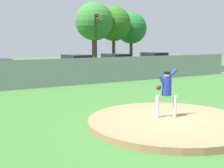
# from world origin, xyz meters

# --- Properties ---
(ground_plane) EXTENTS (80.00, 80.00, 0.00)m
(ground_plane) POSITION_xyz_m (0.00, 6.00, 0.00)
(ground_plane) COLOR #386B2D
(asphalt_strip) EXTENTS (44.00, 7.00, 0.01)m
(asphalt_strip) POSITION_xyz_m (0.00, 14.50, 0.00)
(asphalt_strip) COLOR #2B2B2D
(asphalt_strip) RESTS_ON ground_plane
(pitchers_mound) EXTENTS (5.39, 5.39, 0.21)m
(pitchers_mound) POSITION_xyz_m (0.00, 0.00, 0.10)
(pitchers_mound) COLOR #99704C
(pitchers_mound) RESTS_ON ground_plane
(pitcher_youth) EXTENTS (0.79, 0.39, 1.66)m
(pitcher_youth) POSITION_xyz_m (0.07, 0.25, 1.17)
(pitcher_youth) COLOR silver
(pitcher_youth) RESTS_ON pitchers_mound
(baseball) EXTENTS (0.07, 0.07, 0.07)m
(baseball) POSITION_xyz_m (0.44, -1.05, 0.24)
(baseball) COLOR white
(baseball) RESTS_ON pitchers_mound
(chainlink_fence) EXTENTS (29.14, 0.07, 1.84)m
(chainlink_fence) POSITION_xyz_m (0.00, 10.00, 0.87)
(chainlink_fence) COLOR gray
(chainlink_fence) RESTS_ON ground_plane
(parked_car_silver) EXTENTS (2.10, 4.56, 1.74)m
(parked_car_silver) POSITION_xyz_m (3.05, 14.86, 0.83)
(parked_car_silver) COLOR #B7BABF
(parked_car_silver) RESTS_ON ground_plane
(parked_car_charcoal) EXTENTS (1.85, 4.50, 1.76)m
(parked_car_charcoal) POSITION_xyz_m (6.44, 14.26, 0.84)
(parked_car_charcoal) COLOR #232328
(parked_car_charcoal) RESTS_ON ground_plane
(parked_car_red) EXTENTS (1.84, 4.11, 1.79)m
(parked_car_red) POSITION_xyz_m (10.88, 14.69, 0.84)
(parked_car_red) COLOR #A81919
(parked_car_red) RESTS_ON ground_plane
(traffic_light_far) EXTENTS (0.28, 0.46, 5.47)m
(traffic_light_far) POSITION_xyz_m (6.90, 18.88, 3.70)
(traffic_light_far) COLOR black
(traffic_light_far) RESTS_ON ground_plane
(tree_bushy_near) EXTENTS (4.21, 4.21, 7.13)m
(tree_bushy_near) POSITION_xyz_m (8.40, 22.27, 4.97)
(tree_bushy_near) COLOR #4C331E
(tree_bushy_near) RESTS_ON ground_plane
(tree_broad_left) EXTENTS (4.08, 4.08, 6.96)m
(tree_broad_left) POSITION_xyz_m (11.39, 23.12, 4.90)
(tree_broad_left) COLOR #4C331E
(tree_broad_left) RESTS_ON ground_plane
(tree_tall_centre) EXTENTS (3.95, 3.95, 6.50)m
(tree_tall_centre) POSITION_xyz_m (14.81, 24.49, 4.50)
(tree_tall_centre) COLOR #4C331E
(tree_tall_centre) RESTS_ON ground_plane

